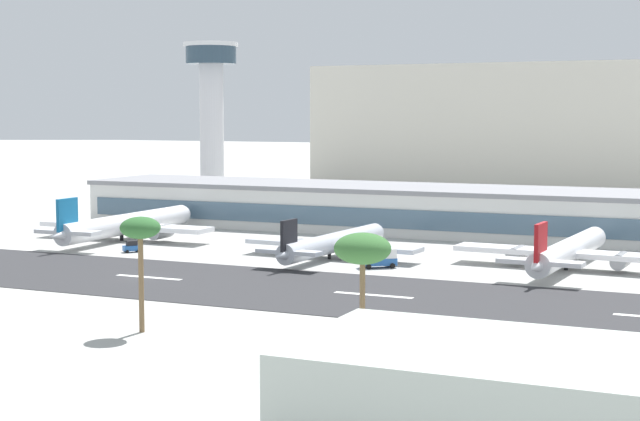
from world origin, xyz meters
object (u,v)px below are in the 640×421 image
Objects in this scene: airliner_black_tail_gate_1 at (330,244)px; palm_tree_3 at (140,232)px; palm_tree_0 at (363,250)px; service_baggage_tug_1 at (132,247)px; airliner_blue_tail_gate_0 at (122,225)px; distant_hotel_block at (505,127)px; foreground_hangar at (517,396)px; airliner_red_tail_gate_2 at (567,252)px; control_tower at (211,101)px; service_box_truck_0 at (378,257)px; terminal_building at (405,208)px.

airliner_black_tail_gate_1 is 65.68m from palm_tree_3.
service_baggage_tug_1 is at bearing 139.84° from palm_tree_0.
service_baggage_tug_1 is at bearing -139.84° from airliner_blue_tail_gate_0.
foreground_hangar is at bearing -76.02° from distant_hotel_block.
airliner_red_tail_gate_2 is 3.35× the size of palm_tree_0.
control_tower reaches higher than service_baggage_tug_1.
palm_tree_3 is 55.46m from foreground_hangar.
service_box_truck_0 is 91.08m from foreground_hangar.
foreground_hangar is (103.52, -93.09, 0.57)m from airliner_blue_tail_gate_0.
airliner_blue_tail_gate_0 reaches higher than service_box_truck_0.
control_tower is 119.50m from airliner_black_tail_gate_1.
service_baggage_tug_1 is 0.26× the size of palm_tree_0.
palm_tree_0 reaches higher than airliner_black_tail_gate_1.
airliner_blue_tail_gate_0 is 110.59m from palm_tree_0.
airliner_blue_tail_gate_0 is at bearing -100.71° from service_baggage_tug_1.
control_tower is at bearing 57.66° from airliner_red_tail_gate_2.
airliner_red_tail_gate_2 is at bearing 83.41° from palm_tree_0.
airliner_red_tail_gate_2 is at bearing 162.59° from service_box_truck_0.
palm_tree_3 is at bearing -86.28° from distant_hotel_block.
service_box_truck_0 is 1.78× the size of service_baggage_tug_1.
foreground_hangar reaches higher than service_baggage_tug_1.
control_tower is at bearing -125.04° from distant_hotel_block.
service_baggage_tug_1 is 71.76m from palm_tree_3.
airliner_blue_tail_gate_0 reaches higher than foreground_hangar.
palm_tree_0 is (35.21, -113.66, 6.74)m from terminal_building.
control_tower reaches higher than airliner_red_tail_gate_2.
palm_tree_3 reaches higher than terminal_building.
service_box_truck_0 is at bearing 117.76° from foreground_hangar.
distant_hotel_block reaches higher than palm_tree_0.
control_tower is 13.27× the size of service_baggage_tug_1.
airliner_red_tail_gate_2 is 79.48m from palm_tree_3.
foreground_hangar is at bearing 80.36° from service_box_truck_0.
distant_hotel_block is (63.76, 90.91, -8.20)m from control_tower.
palm_tree_3 reaches higher than airliner_red_tail_gate_2.
control_tower is 131.75m from service_box_truck_0.
airliner_red_tail_gate_2 is at bearing 137.20° from service_baggage_tug_1.
airliner_blue_tail_gate_0 is at bearing -48.98° from service_box_truck_0.
distant_hotel_block is at bearing 93.72° from palm_tree_3.
airliner_blue_tail_gate_0 is 49.85m from airliner_black_tail_gate_1.
airliner_blue_tail_gate_0 is 89.39m from palm_tree_3.
distant_hotel_block reaches higher than palm_tree_3.
distant_hotel_block reaches higher than terminal_building.
service_baggage_tug_1 is (-78.84, -11.96, -1.98)m from airliner_red_tail_gate_2.
palm_tree_3 is (-37.44, -69.52, 9.09)m from airliner_red_tail_gate_2.
service_baggage_tug_1 is 121.31m from foreground_hangar.
airliner_red_tail_gate_2 is 13.03× the size of service_baggage_tug_1.
terminal_building reaches higher than service_baggage_tug_1.
distant_hotel_block is at bearing 54.96° from control_tower.
control_tower is (-73.61, 41.55, 24.60)m from terminal_building.
service_box_truck_0 is at bearing -102.13° from airliner_blue_tail_gate_0.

